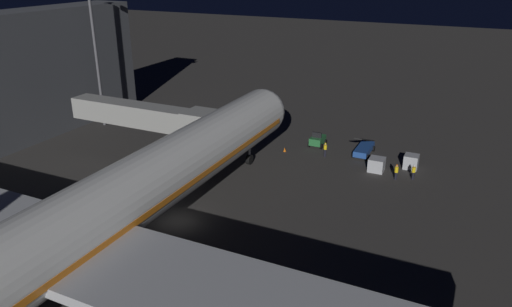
% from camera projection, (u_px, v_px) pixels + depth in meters
% --- Properties ---
extents(ground_plane, '(320.00, 320.00, 0.00)m').
position_uv_depth(ground_plane, '(179.00, 221.00, 44.16)').
color(ground_plane, '#383533').
extents(airliner_at_gate, '(53.75, 67.04, 18.37)m').
position_uv_depth(airliner_at_gate, '(68.00, 235.00, 31.77)').
color(airliner_at_gate, silver).
rests_on(airliner_at_gate, ground_plane).
extents(jet_bridge, '(19.22, 3.40, 6.98)m').
position_uv_depth(jet_bridge, '(153.00, 117.00, 55.37)').
color(jet_bridge, '#9E9E99').
rests_on(jet_bridge, ground_plane).
extents(apron_floodlight_mast, '(2.90, 0.50, 19.78)m').
position_uv_depth(apron_floodlight_mast, '(95.00, 46.00, 65.77)').
color(apron_floodlight_mast, '#59595E').
rests_on(apron_floodlight_mast, ground_plane).
extents(belt_loader, '(1.96, 7.70, 3.38)m').
position_uv_depth(belt_loader, '(364.00, 148.00, 58.96)').
color(belt_loader, '#234C9E').
rests_on(belt_loader, ground_plane).
extents(baggage_tug_spare, '(1.86, 2.52, 1.95)m').
position_uv_depth(baggage_tug_spare, '(318.00, 140.00, 61.73)').
color(baggage_tug_spare, '#287038').
rests_on(baggage_tug_spare, ground_plane).
extents(baggage_container_near_belt, '(1.55, 1.61, 1.62)m').
position_uv_depth(baggage_container_near_belt, '(411.00, 162.00, 55.06)').
color(baggage_container_near_belt, '#B7BABF').
rests_on(baggage_container_near_belt, ground_plane).
extents(baggage_container_mid_row, '(1.69, 1.76, 1.53)m').
position_uv_depth(baggage_container_mid_row, '(377.00, 165.00, 54.38)').
color(baggage_container_mid_row, '#B7BABF').
rests_on(baggage_container_mid_row, ground_plane).
extents(ground_crew_near_nose_gear, '(0.40, 0.40, 1.78)m').
position_uv_depth(ground_crew_near_nose_gear, '(396.00, 171.00, 52.17)').
color(ground_crew_near_nose_gear, black).
rests_on(ground_crew_near_nose_gear, ground_plane).
extents(ground_crew_by_belt_loader, '(0.40, 0.40, 1.79)m').
position_uv_depth(ground_crew_by_belt_loader, '(325.00, 149.00, 58.28)').
color(ground_crew_by_belt_loader, black).
rests_on(ground_crew_by_belt_loader, ground_plane).
extents(ground_crew_marshaller_fwd, '(0.40, 0.40, 1.72)m').
position_uv_depth(ground_crew_marshaller_fwd, '(414.00, 171.00, 52.20)').
color(ground_crew_marshaller_fwd, black).
rests_on(ground_crew_marshaller_fwd, ground_plane).
extents(traffic_cone_nose_port, '(0.36, 0.36, 0.55)m').
position_uv_depth(traffic_cone_nose_port, '(285.00, 149.00, 60.08)').
color(traffic_cone_nose_port, orange).
rests_on(traffic_cone_nose_port, ground_plane).
extents(traffic_cone_nose_starboard, '(0.36, 0.36, 0.55)m').
position_uv_depth(traffic_cone_nose_starboard, '(253.00, 144.00, 61.84)').
color(traffic_cone_nose_starboard, orange).
rests_on(traffic_cone_nose_starboard, ground_plane).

